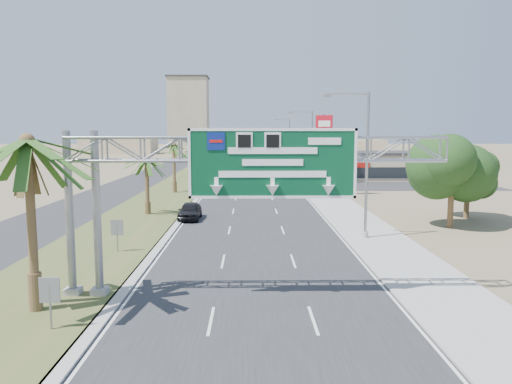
{
  "coord_description": "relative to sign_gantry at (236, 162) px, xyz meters",
  "views": [
    {
      "loc": [
        -0.49,
        -11.73,
        7.33
      ],
      "look_at": [
        -0.14,
        14.28,
        4.2
      ],
      "focal_mm": 35.0,
      "sensor_mm": 36.0,
      "label": 1
    }
  ],
  "objects": [
    {
      "name": "median_grass",
      "position": [
        -8.94,
        100.07,
        -6.0
      ],
      "size": [
        7.0,
        300.0,
        0.12
      ],
      "primitive_type": "cube",
      "color": "#415827",
      "rests_on": "ground"
    },
    {
      "name": "streetlight_far",
      "position": [
        8.36,
        78.07,
        -1.36
      ],
      "size": [
        3.27,
        0.44,
        10.0
      ],
      "color": "gray",
      "rests_on": "ground"
    },
    {
      "name": "median_signback_b",
      "position": [
        -7.44,
        8.07,
        -4.61
      ],
      "size": [
        0.75,
        0.08,
        2.08
      ],
      "color": "gray",
      "rests_on": "ground"
    },
    {
      "name": "median_signback_a",
      "position": [
        -6.74,
        -3.93,
        -4.61
      ],
      "size": [
        0.75,
        0.08,
        2.08
      ],
      "color": "gray",
      "rests_on": "ground"
    },
    {
      "name": "oak_near",
      "position": [
        16.06,
        16.07,
        -1.53
      ],
      "size": [
        4.5,
        4.5,
        6.8
      ],
      "color": "brown",
      "rests_on": "ground"
    },
    {
      "name": "palm_near",
      "position": [
        -8.14,
        -1.93,
        0.87
      ],
      "size": [
        5.7,
        5.7,
        8.35
      ],
      "color": "brown",
      "rests_on": "ground"
    },
    {
      "name": "car_right_lane",
      "position": [
        3.06,
        55.26,
        -5.3
      ],
      "size": [
        2.78,
        5.58,
        1.52
      ],
      "primitive_type": "imported",
      "rotation": [
        0.0,
        0.0,
        0.05
      ],
      "color": "gray",
      "rests_on": "ground"
    },
    {
      "name": "streetlight_mid",
      "position": [
        8.36,
        42.07,
        -1.36
      ],
      "size": [
        3.27,
        0.44,
        10.0
      ],
      "color": "gray",
      "rests_on": "ground"
    },
    {
      "name": "palm_row_c",
      "position": [
        -8.44,
        38.07,
        -0.39
      ],
      "size": [
        3.99,
        3.99,
        6.75
      ],
      "color": "brown",
      "rests_on": "ground"
    },
    {
      "name": "building_distant_right",
      "position": [
        31.06,
        130.07,
        -3.56
      ],
      "size": [
        20.0,
        12.0,
        5.0
      ],
      "primitive_type": "cube",
      "color": "tan",
      "rests_on": "ground"
    },
    {
      "name": "car_far",
      "position": [
        -2.27,
        81.6,
        -5.37
      ],
      "size": [
        2.36,
        4.87,
        1.37
      ],
      "primitive_type": "imported",
      "rotation": [
        0.0,
        0.0,
        -0.1
      ],
      "color": "black",
      "rests_on": "ground"
    },
    {
      "name": "car_left_lane",
      "position": [
        -4.44,
        19.84,
        -5.33
      ],
      "size": [
        1.79,
        4.3,
        1.46
      ],
      "primitive_type": "imported",
      "rotation": [
        0.0,
        0.0,
        -0.02
      ],
      "color": "black",
      "rests_on": "ground"
    },
    {
      "name": "pole_sign_red_far",
      "position": [
        13.45,
        72.01,
        -0.39
      ],
      "size": [
        2.2,
        0.89,
        7.25
      ],
      "color": "gray",
      "rests_on": "ground"
    },
    {
      "name": "oak_far",
      "position": [
        19.06,
        20.07,
        -2.24
      ],
      "size": [
        3.5,
        3.5,
        5.6
      ],
      "color": "brown",
      "rests_on": "ground"
    },
    {
      "name": "store_building",
      "position": [
        23.06,
        56.07,
        -4.06
      ],
      "size": [
        18.0,
        10.0,
        4.0
      ],
      "primitive_type": "cube",
      "color": "tan",
      "rests_on": "ground"
    },
    {
      "name": "pole_sign_red_near",
      "position": [
        11.15,
        49.26,
        1.8
      ],
      "size": [
        2.36,
        1.08,
        9.9
      ],
      "color": "gray",
      "rests_on": "ground"
    },
    {
      "name": "opposing_road",
      "position": [
        -15.94,
        100.07,
        -6.05
      ],
      "size": [
        8.0,
        300.0,
        0.02
      ],
      "primitive_type": "cube",
      "color": "#28282B",
      "rests_on": "ground"
    },
    {
      "name": "road",
      "position": [
        1.06,
        100.07,
        -6.05
      ],
      "size": [
        12.0,
        300.0,
        0.02
      ],
      "primitive_type": "cube",
      "color": "#28282B",
      "rests_on": "ground"
    },
    {
      "name": "palm_row_f",
      "position": [
        -8.44,
        100.07,
        -1.35
      ],
      "size": [
        3.99,
        3.99,
        5.75
      ],
      "color": "brown",
      "rests_on": "ground"
    },
    {
      "name": "palm_row_e",
      "position": [
        -8.44,
        75.07,
        -0.97
      ],
      "size": [
        3.99,
        3.99,
        6.15
      ],
      "color": "brown",
      "rests_on": "ground"
    },
    {
      "name": "streetlight_near",
      "position": [
        8.36,
        12.07,
        -1.36
      ],
      "size": [
        3.27,
        0.44,
        10.0
      ],
      "color": "gray",
      "rests_on": "ground"
    },
    {
      "name": "sign_gantry",
      "position": [
        0.0,
        0.0,
        0.0
      ],
      "size": [
        16.75,
        1.24,
        7.5
      ],
      "color": "gray",
      "rests_on": "ground"
    },
    {
      "name": "signal_mast",
      "position": [
        6.23,
        62.05,
        -1.21
      ],
      "size": [
        10.28,
        0.71,
        8.0
      ],
      "color": "gray",
      "rests_on": "ground"
    },
    {
      "name": "palm_row_b",
      "position": [
        -8.44,
        22.07,
        -1.16
      ],
      "size": [
        3.99,
        3.99,
        5.95
      ],
      "color": "brown",
      "rests_on": "ground"
    },
    {
      "name": "sidewalk_right",
      "position": [
        9.56,
        100.07,
        -6.01
      ],
      "size": [
        4.0,
        300.0,
        0.1
      ],
      "primitive_type": "cube",
      "color": "#9E9B93",
      "rests_on": "ground"
    },
    {
      "name": "building_distant_left",
      "position": [
        -43.94,
        150.07,
        -3.06
      ],
      "size": [
        24.0,
        14.0,
        6.0
      ],
      "primitive_type": "cube",
      "color": "tan",
      "rests_on": "ground"
    },
    {
      "name": "pole_sign_blue",
      "position": [
        11.44,
        36.19,
        -0.83
      ],
      "size": [
        2.02,
        0.71,
        7.18
      ],
      "color": "gray",
      "rests_on": "ground"
    },
    {
      "name": "car_mid_lane",
      "position": [
        0.36,
        50.82,
        -5.23
      ],
      "size": [
        2.18,
        5.14,
        1.65
      ],
      "primitive_type": "imported",
      "rotation": [
        0.0,
        0.0,
        -0.09
      ],
      "color": "maroon",
      "rests_on": "ground"
    },
    {
      "name": "tower_distant",
      "position": [
        -30.94,
        240.07,
        11.44
      ],
      "size": [
        20.0,
        16.0,
        35.0
      ],
      "primitive_type": "cube",
      "color": "gray",
      "rests_on": "ground"
    },
    {
      "name": "palm_row_d",
      "position": [
        -8.44,
        56.07,
        -1.64
      ],
      "size": [
        3.99,
        3.99,
        5.45
      ],
      "color": "brown",
      "rests_on": "ground"
    }
  ]
}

